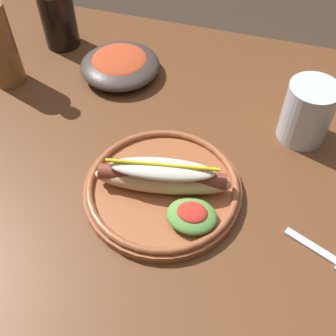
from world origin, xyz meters
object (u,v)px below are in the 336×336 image
at_px(side_bowl, 120,64).
at_px(water_cup, 307,112).
at_px(hot_dog_plate, 164,187).
at_px(fork, 329,257).
at_px(soda_cup, 58,19).

bearing_deg(side_bowl, water_cup, -10.81).
bearing_deg(hot_dog_plate, side_bowl, 123.41).
bearing_deg(water_cup, fork, -75.09).
height_order(fork, side_bowl, side_bowl).
bearing_deg(soda_cup, hot_dog_plate, -44.54).
bearing_deg(soda_cup, side_bowl, -21.76).
bearing_deg(water_cup, hot_dog_plate, -134.40).
height_order(soda_cup, water_cup, soda_cup).
distance_m(hot_dog_plate, fork, 0.27).
distance_m(hot_dog_plate, side_bowl, 0.33).
distance_m(soda_cup, side_bowl, 0.18).
distance_m(fork, side_bowl, 0.55).
relative_size(hot_dog_plate, water_cup, 2.29).
distance_m(hot_dog_plate, soda_cup, 0.49).
bearing_deg(hot_dog_plate, soda_cup, 135.46).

